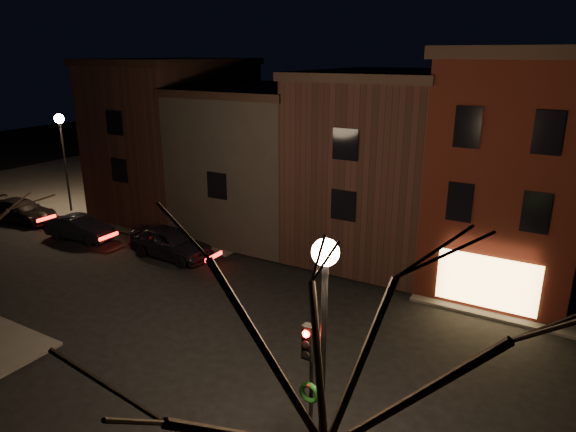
# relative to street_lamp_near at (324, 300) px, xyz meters

# --- Properties ---
(ground) EXTENTS (120.00, 120.00, 0.00)m
(ground) POSITION_rel_street_lamp_near_xyz_m (-6.20, 6.00, -5.18)
(ground) COLOR black
(ground) RESTS_ON ground
(sidewalk_far_left) EXTENTS (30.00, 30.00, 0.12)m
(sidewalk_far_left) POSITION_rel_street_lamp_near_xyz_m (-26.20, 26.00, -5.12)
(sidewalk_far_left) COLOR #2D2B28
(sidewalk_far_left) RESTS_ON ground
(corner_building) EXTENTS (6.50, 8.50, 10.50)m
(corner_building) POSITION_rel_street_lamp_near_xyz_m (1.80, 15.47, 0.22)
(corner_building) COLOR #3D110B
(corner_building) RESTS_ON ground
(row_building_a) EXTENTS (7.30, 10.30, 9.40)m
(row_building_a) POSITION_rel_street_lamp_near_xyz_m (-4.70, 16.50, -0.34)
(row_building_a) COLOR black
(row_building_a) RESTS_ON ground
(row_building_b) EXTENTS (7.80, 10.30, 8.40)m
(row_building_b) POSITION_rel_street_lamp_near_xyz_m (-11.95, 16.50, -0.85)
(row_building_b) COLOR black
(row_building_b) RESTS_ON ground
(row_building_c) EXTENTS (7.30, 10.30, 9.90)m
(row_building_c) POSITION_rel_street_lamp_near_xyz_m (-19.20, 16.50, -0.09)
(row_building_c) COLOR black
(row_building_c) RESTS_ON ground
(street_lamp_near) EXTENTS (0.60, 0.60, 6.48)m
(street_lamp_near) POSITION_rel_street_lamp_near_xyz_m (0.00, 0.00, 0.00)
(street_lamp_near) COLOR black
(street_lamp_near) RESTS_ON sidewalk_near_right
(street_lamp_far) EXTENTS (0.60, 0.60, 6.48)m
(street_lamp_far) POSITION_rel_street_lamp_near_xyz_m (-25.20, 12.20, 0.00)
(street_lamp_far) COLOR black
(street_lamp_far) RESTS_ON sidewalk_far_left
(traffic_signal) EXTENTS (0.58, 0.38, 4.05)m
(traffic_signal) POSITION_rel_street_lamp_near_xyz_m (-0.60, 0.49, -2.37)
(traffic_signal) COLOR black
(traffic_signal) RESTS_ON sidewalk_near_right
(bare_tree_right) EXTENTS (6.40, 6.40, 8.50)m
(bare_tree_right) POSITION_rel_street_lamp_near_xyz_m (1.30, -2.50, 0.97)
(bare_tree_right) COLOR black
(bare_tree_right) RESTS_ON sidewalk_near_right
(parked_car_a) EXTENTS (4.90, 2.14, 1.64)m
(parked_car_a) POSITION_rel_street_lamp_near_xyz_m (-13.73, 9.56, -4.36)
(parked_car_a) COLOR black
(parked_car_a) RESTS_ON ground
(parked_car_b) EXTENTS (4.31, 1.98, 1.37)m
(parked_car_b) POSITION_rel_street_lamp_near_xyz_m (-20.16, 8.96, -4.49)
(parked_car_b) COLOR black
(parked_car_b) RESTS_ON ground
(parked_car_c) EXTENTS (5.13, 2.62, 1.43)m
(parked_car_c) POSITION_rel_street_lamp_near_xyz_m (-26.17, 9.28, -4.47)
(parked_car_c) COLOR black
(parked_car_c) RESTS_ON ground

